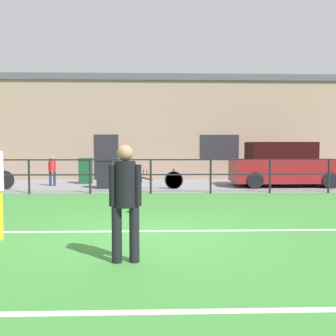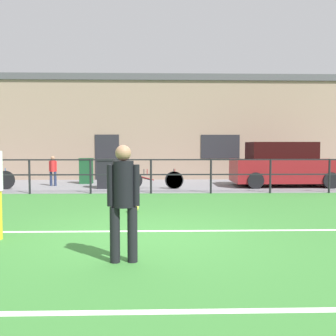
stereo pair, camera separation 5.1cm
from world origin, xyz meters
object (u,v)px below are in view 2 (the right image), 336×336
at_px(player_goalkeeper, 123,196).
at_px(bicycle_parked_3, 154,180).
at_px(parked_car_red, 284,165).
at_px(bicycle_parked_1, 152,180).
at_px(spectator_child, 53,169).
at_px(soccer_ball_match, 134,208).
at_px(trash_bin_0, 106,173).
at_px(trash_bin_1, 86,171).

xyz_separation_m(player_goalkeeper, bicycle_parked_3, (0.35, 8.66, -0.56)).
distance_m(parked_car_red, bicycle_parked_1, 5.22).
height_order(player_goalkeeper, spectator_child, player_goalkeeper).
distance_m(soccer_ball_match, bicycle_parked_3, 4.81).
relative_size(trash_bin_0, trash_bin_1, 1.05).
relative_size(spectator_child, trash_bin_1, 1.11).
bearing_deg(player_goalkeeper, bicycle_parked_1, 84.79).
bearing_deg(trash_bin_0, player_goalkeeper, -80.76).
distance_m(soccer_ball_match, trash_bin_1, 7.23).
distance_m(spectator_child, bicycle_parked_3, 4.15).
xyz_separation_m(parked_car_red, trash_bin_1, (-7.88, 1.24, -0.27)).
bearing_deg(bicycle_parked_1, player_goalkeeper, -91.63).
bearing_deg(player_goalkeeper, bicycle_parked_3, 84.14).
bearing_deg(soccer_ball_match, spectator_child, 120.64).
xyz_separation_m(bicycle_parked_1, bicycle_parked_3, (0.10, 0.00, -0.00)).
bearing_deg(bicycle_parked_1, parked_car_red, 8.69).
distance_m(parked_car_red, trash_bin_0, 6.86).
height_order(parked_car_red, trash_bin_1, parked_car_red).
height_order(soccer_ball_match, spectator_child, spectator_child).
distance_m(soccer_ball_match, parked_car_red, 7.85).
distance_m(player_goalkeeper, bicycle_parked_1, 8.69).
relative_size(player_goalkeeper, bicycle_parked_1, 0.72).
bearing_deg(bicycle_parked_3, trash_bin_1, 144.48).
bearing_deg(spectator_child, trash_bin_1, -132.88).
bearing_deg(trash_bin_1, spectator_child, -142.76).
bearing_deg(trash_bin_0, spectator_child, 156.78).
distance_m(player_goalkeeper, parked_car_red, 10.88).
bearing_deg(parked_car_red, trash_bin_1, 171.06).
distance_m(bicycle_parked_3, trash_bin_1, 3.49).
distance_m(player_goalkeeper, trash_bin_1, 10.98).
bearing_deg(soccer_ball_match, parked_car_red, 45.44).
bearing_deg(player_goalkeeper, spectator_child, 106.66).
height_order(parked_car_red, bicycle_parked_1, parked_car_red).
xyz_separation_m(soccer_ball_match, bicycle_parked_1, (0.35, 4.78, 0.23)).
bearing_deg(trash_bin_1, bicycle_parked_1, -36.48).
height_order(soccer_ball_match, parked_car_red, parked_car_red).
relative_size(soccer_ball_match, spectator_child, 0.20).
bearing_deg(spectator_child, soccer_ball_match, 130.52).
bearing_deg(bicycle_parked_1, bicycle_parked_3, 0.00).
relative_size(spectator_child, bicycle_parked_3, 0.55).
xyz_separation_m(bicycle_parked_3, trash_bin_1, (-2.84, 2.02, 0.20)).
xyz_separation_m(spectator_child, trash_bin_0, (2.18, -0.93, -0.11)).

